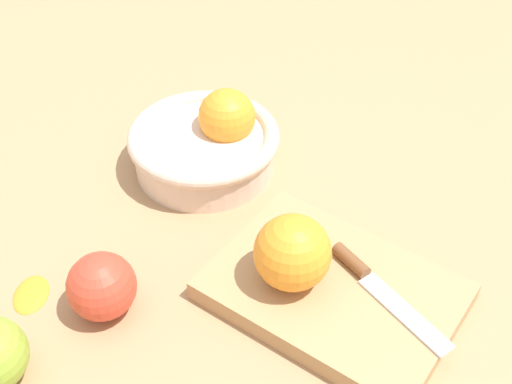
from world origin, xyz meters
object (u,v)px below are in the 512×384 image
(bowl, at_px, (207,143))
(cutting_board, at_px, (333,291))
(orange_on_board, at_px, (293,253))
(knife, at_px, (373,282))
(apple_front_left, at_px, (102,286))

(bowl, bearing_deg, cutting_board, -19.56)
(orange_on_board, distance_m, knife, 0.09)
(apple_front_left, bearing_deg, cutting_board, 40.77)
(cutting_board, xyz_separation_m, orange_on_board, (-0.04, -0.02, 0.05))
(cutting_board, distance_m, orange_on_board, 0.07)
(knife, bearing_deg, bowl, 166.92)
(cutting_board, height_order, apple_front_left, apple_front_left)
(orange_on_board, distance_m, apple_front_left, 0.19)
(knife, bearing_deg, orange_on_board, -148.48)
(orange_on_board, bearing_deg, cutting_board, 28.24)
(bowl, distance_m, orange_on_board, 0.23)
(orange_on_board, xyz_separation_m, knife, (0.07, 0.04, -0.03))
(cutting_board, xyz_separation_m, knife, (0.03, 0.02, 0.02))
(cutting_board, relative_size, knife, 1.58)
(orange_on_board, relative_size, apple_front_left, 1.12)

